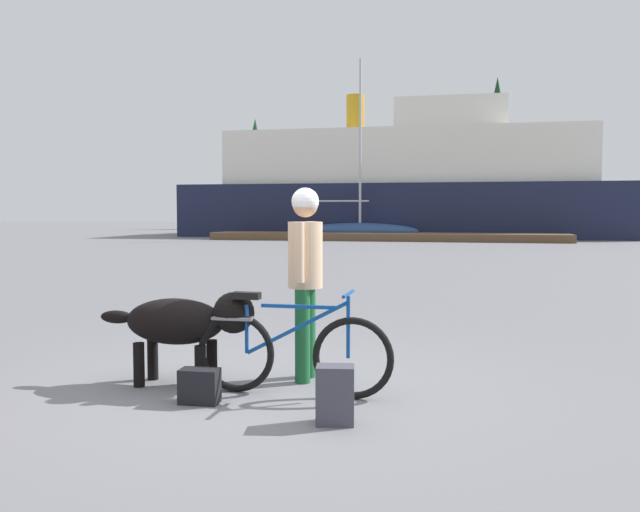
# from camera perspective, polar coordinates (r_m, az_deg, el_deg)

# --- Properties ---
(ground_plane) EXTENTS (160.00, 160.00, 0.00)m
(ground_plane) POSITION_cam_1_polar(r_m,az_deg,el_deg) (6.17, -5.56, -11.01)
(ground_plane) COLOR slate
(bicycle) EXTENTS (1.72, 0.44, 0.90)m
(bicycle) POSITION_cam_1_polar(r_m,az_deg,el_deg) (5.85, -2.40, -8.01)
(bicycle) COLOR black
(bicycle) RESTS_ON ground_plane
(person_cyclist) EXTENTS (0.32, 0.53, 1.79)m
(person_cyclist) POSITION_cam_1_polar(r_m,az_deg,el_deg) (6.28, -1.24, -0.64)
(person_cyclist) COLOR #19592D
(person_cyclist) RESTS_ON ground_plane
(dog) EXTENTS (1.48, 0.49, 0.86)m
(dog) POSITION_cam_1_polar(r_m,az_deg,el_deg) (6.25, -11.23, -5.47)
(dog) COLOR black
(dog) RESTS_ON ground_plane
(backpack) EXTENTS (0.31, 0.24, 0.43)m
(backpack) POSITION_cam_1_polar(r_m,az_deg,el_deg) (5.13, 1.28, -11.55)
(backpack) COLOR #3F3F4C
(backpack) RESTS_ON ground_plane
(handbag_pannier) EXTENTS (0.33, 0.20, 0.28)m
(handbag_pannier) POSITION_cam_1_polar(r_m,az_deg,el_deg) (5.75, -10.06, -10.69)
(handbag_pannier) COLOR black
(handbag_pannier) RESTS_ON ground_plane
(dock_pier) EXTENTS (18.70, 2.78, 0.40)m
(dock_pier) POSITION_cam_1_polar(r_m,az_deg,el_deg) (36.09, 5.53, 1.62)
(dock_pier) COLOR brown
(dock_pier) RESTS_ON ground_plane
(ferry_boat) EXTENTS (26.68, 8.29, 8.73)m
(ferry_boat) POSITION_cam_1_polar(r_m,az_deg,el_deg) (42.36, 7.40, 5.82)
(ferry_boat) COLOR #191E38
(ferry_boat) RESTS_ON ground_plane
(sailboat_moored) EXTENTS (6.50, 1.82, 9.82)m
(sailboat_moored) POSITION_cam_1_polar(r_m,az_deg,el_deg) (37.57, 3.36, 2.23)
(sailboat_moored) COLOR navy
(sailboat_moored) RESTS_ON ground_plane
(pine_tree_far_left) EXTENTS (2.93, 2.93, 9.48)m
(pine_tree_far_left) POSITION_cam_1_polar(r_m,az_deg,el_deg) (59.52, -5.44, 8.25)
(pine_tree_far_left) COLOR #4C331E
(pine_tree_far_left) RESTS_ON ground_plane
(pine_tree_center) EXTENTS (3.93, 3.93, 12.40)m
(pine_tree_center) POSITION_cam_1_polar(r_m,az_deg,el_deg) (58.06, 14.58, 9.59)
(pine_tree_center) COLOR #4C331E
(pine_tree_center) RESTS_ON ground_plane
(pine_tree_mid_back) EXTENTS (4.21, 4.21, 8.65)m
(pine_tree_mid_back) POSITION_cam_1_polar(r_m,az_deg,el_deg) (63.27, 10.85, 7.36)
(pine_tree_mid_back) COLOR #4C331E
(pine_tree_mid_back) RESTS_ON ground_plane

